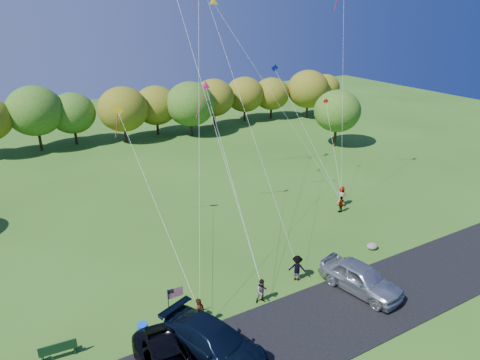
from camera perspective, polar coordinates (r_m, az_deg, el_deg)
The scene contains 15 objects.
ground at distance 29.11m, azimuth 5.20°, elevation -14.12°, with size 140.00×140.00×0.00m, color #2F5919.
asphalt_lane at distance 26.64m, azimuth 10.33°, elevation -18.33°, with size 44.00×6.00×0.06m, color black.
treeline at distance 57.98m, azimuth -14.30°, elevation 8.73°, with size 74.32×27.29×7.48m.
minivan_navy at distance 23.79m, azimuth -3.41°, elevation -20.77°, with size 2.56×6.30×1.83m, color black.
minivan_silver at distance 29.20m, azimuth 15.78°, elevation -12.44°, with size 2.23×5.53×1.89m, color #A8AFB3.
flyer_a at distance 25.61m, azimuth -5.37°, elevation -17.25°, with size 0.70×0.46×1.91m, color #4C4C59.
flyer_b at distance 27.36m, azimuth 2.98°, elevation -14.58°, with size 0.80×0.62×1.65m, color #4C4C59.
flyer_c at distance 29.49m, azimuth 7.62°, elevation -11.55°, with size 1.18×0.68×1.83m, color #4C4C59.
flyer_d at distance 39.38m, azimuth 13.31°, elevation -3.16°, with size 0.90×0.38×1.54m, color #4C4C59.
flyer_e at distance 40.61m, azimuth 13.41°, elevation -2.11°, with size 0.92×0.60×1.88m, color #4C4C59.
park_bench at distance 25.77m, azimuth -23.09°, elevation -20.12°, with size 1.89×0.54×1.04m.
trash_barrel at distance 25.76m, azimuth -12.80°, elevation -18.99°, with size 0.60×0.60×0.89m, color blue.
flag_assembly at distance 25.33m, azimuth -8.96°, elevation -15.25°, with size 0.93×0.61×2.53m.
boulder_near at distance 31.23m, azimuth 12.04°, elevation -11.13°, with size 1.19×0.93×0.60m, color gray.
boulder_far at distance 34.47m, azimuth 17.21°, elevation -8.42°, with size 0.89×0.74×0.47m, color gray.
Camera 1 is at (-13.79, -19.09, 17.11)m, focal length 32.00 mm.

